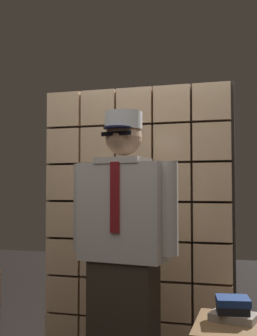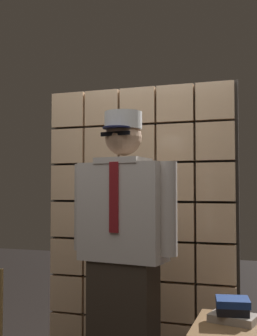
{
  "view_description": "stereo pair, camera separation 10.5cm",
  "coord_description": "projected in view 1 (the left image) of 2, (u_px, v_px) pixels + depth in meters",
  "views": [
    {
      "loc": [
        0.86,
        -1.96,
        1.22
      ],
      "look_at": [
        0.14,
        0.56,
        1.35
      ],
      "focal_mm": 47.09,
      "sensor_mm": 36.0,
      "label": 1
    },
    {
      "loc": [
        0.96,
        -1.93,
        1.22
      ],
      "look_at": [
        0.14,
        0.56,
        1.35
      ],
      "focal_mm": 47.09,
      "sensor_mm": 36.0,
      "label": 2
    }
  ],
  "objects": [
    {
      "name": "book_stack",
      "position": [
        233.0,
        310.0,
        2.43
      ],
      "size": [
        0.28,
        0.22,
        0.12
      ],
      "color": "gray",
      "rests_on": "side_table"
    },
    {
      "name": "standing_person",
      "position": [
        123.0,
        249.0,
        2.57
      ],
      "size": [
        0.67,
        0.32,
        1.68
      ],
      "rotation": [
        0.0,
        0.0,
        -0.15
      ],
      "color": "#382D23",
      "rests_on": "ground"
    },
    {
      "name": "side_table",
      "position": [
        244.0,
        336.0,
        2.35
      ],
      "size": [
        0.52,
        0.52,
        0.5
      ],
      "color": "brown",
      "rests_on": "ground"
    },
    {
      "name": "glass_block_wall",
      "position": [
        135.0,
        221.0,
        3.27
      ],
      "size": [
        1.45,
        0.1,
        2.02
      ],
      "color": "#E0B78C",
      "rests_on": "ground"
    }
  ]
}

